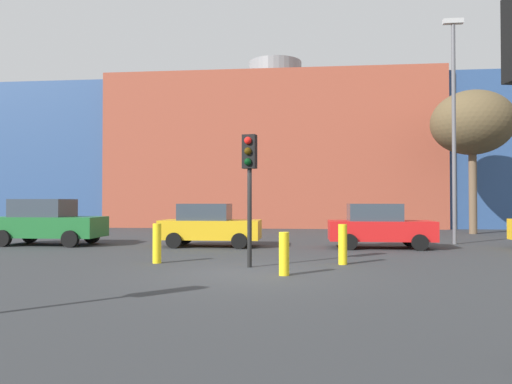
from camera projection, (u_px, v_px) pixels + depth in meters
name	position (u px, v px, depth m)	size (l,w,h in m)	color
ground_plane	(248.00, 273.00, 11.70)	(200.00, 200.00, 0.00)	#2D3033
building_backdrop	(275.00, 157.00, 36.34)	(41.83, 11.57, 12.29)	#9E4733
parked_car_0	(48.00, 222.00, 19.18)	(4.23, 2.07, 1.83)	#1E662D
parked_car_1	(209.00, 225.00, 18.52)	(3.81, 1.87, 1.65)	gold
parked_car_2	(379.00, 226.00, 17.87)	(3.82, 1.88, 1.65)	red
traffic_light_island	(249.00, 169.00, 12.71)	(0.40, 0.39, 3.52)	black
bare_tree_0	(472.00, 123.00, 25.75)	(4.32, 4.32, 7.70)	brown
bollard_yellow_0	(157.00, 243.00, 13.52)	(0.24, 0.24, 1.12)	yellow
bollard_yellow_1	(284.00, 254.00, 11.28)	(0.24, 0.24, 1.02)	yellow
bollard_yellow_2	(343.00, 244.00, 13.24)	(0.24, 0.24, 1.11)	yellow
street_lamp	(454.00, 118.00, 19.63)	(0.80, 0.24, 9.25)	#59595E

